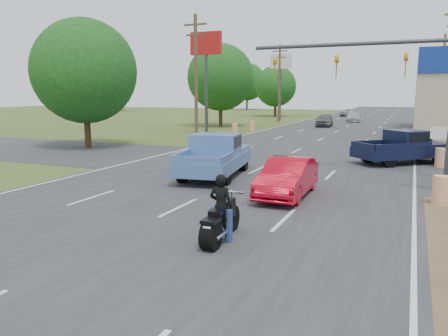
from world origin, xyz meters
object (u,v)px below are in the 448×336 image
at_px(rider, 221,210).
at_px(navy_pickup, 406,147).
at_px(distant_car_silver, 353,117).
at_px(distant_car_grey, 325,120).
at_px(motorcycle, 220,223).
at_px(distant_car_white, 348,112).
at_px(red_convertible, 288,178).
at_px(blue_pickup, 216,155).

xyz_separation_m(rider, navy_pickup, (4.10, 15.68, 0.08)).
xyz_separation_m(rider, distant_car_silver, (-3.10, 51.20, -0.22)).
height_order(rider, distant_car_grey, rider).
relative_size(motorcycle, distant_car_grey, 0.53).
bearing_deg(navy_pickup, distant_car_white, 149.55).
relative_size(motorcycle, navy_pickup, 0.42).
relative_size(red_convertible, rider, 2.55).
distance_m(distant_car_grey, distant_car_silver, 10.34).
xyz_separation_m(red_convertible, motorcycle, (-0.23, -5.63, -0.18)).
height_order(rider, distant_car_white, rider).
bearing_deg(motorcycle, distant_car_white, 92.82).
xyz_separation_m(navy_pickup, distant_car_grey, (-9.14, 25.38, -0.17)).
bearing_deg(distant_car_grey, navy_pickup, -75.72).
bearing_deg(distant_car_silver, navy_pickup, -88.39).
xyz_separation_m(red_convertible, blue_pickup, (-4.13, 2.71, 0.28)).
height_order(motorcycle, distant_car_grey, distant_car_grey).
distance_m(distant_car_silver, distant_car_white, 15.05).
bearing_deg(distant_car_silver, motorcycle, -96.39).
xyz_separation_m(blue_pickup, distant_car_grey, (-1.15, 32.78, -0.23)).
bearing_deg(navy_pickup, motorcycle, -56.25).
distance_m(motorcycle, distant_car_grey, 41.43).
distance_m(motorcycle, distant_car_white, 66.32).
relative_size(navy_pickup, distant_car_white, 1.18).
bearing_deg(distant_car_silver, distant_car_white, 90.74).
height_order(navy_pickup, distant_car_grey, navy_pickup).
height_order(blue_pickup, distant_car_silver, blue_pickup).
relative_size(red_convertible, distant_car_grey, 0.97).
distance_m(motorcycle, blue_pickup, 9.22).
relative_size(distant_car_grey, distant_car_silver, 1.03).
xyz_separation_m(motorcycle, distant_car_white, (-5.87, 66.06, 0.12)).
bearing_deg(rider, navy_pickup, -106.92).
height_order(red_convertible, rider, rider).
bearing_deg(blue_pickup, navy_pickup, 33.68).
bearing_deg(motorcycle, navy_pickup, 73.15).
relative_size(red_convertible, distant_car_silver, 1.00).
relative_size(rider, distant_car_silver, 0.39).
bearing_deg(motorcycle, blue_pickup, 112.80).
relative_size(motorcycle, rider, 1.38).
relative_size(red_convertible, motorcycle, 1.84).
xyz_separation_m(motorcycle, distant_car_silver, (-3.10, 51.27, 0.10)).
relative_size(navy_pickup, distant_car_grey, 1.25).
height_order(rider, blue_pickup, blue_pickup).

